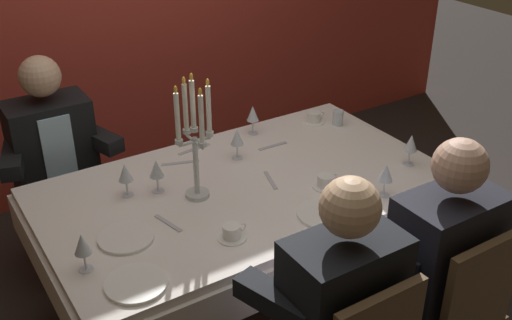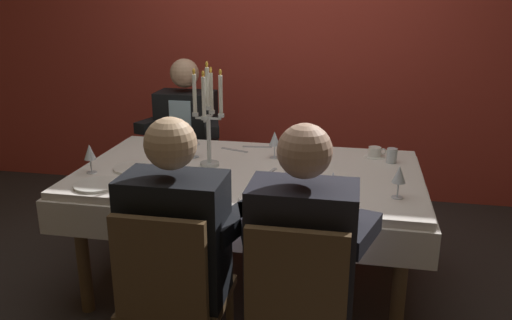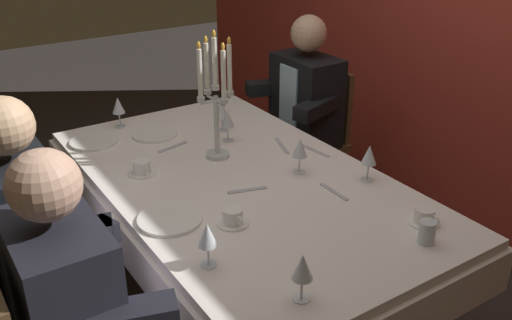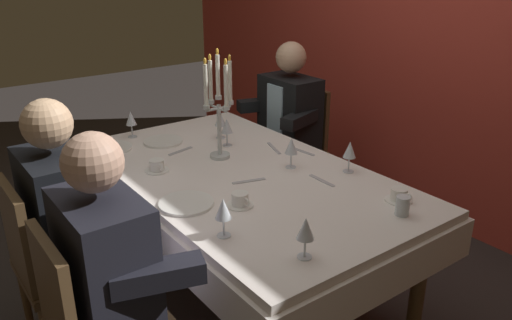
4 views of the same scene
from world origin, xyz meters
name	(u,v)px [view 2 (image 2 of 4)]	position (x,y,z in m)	size (l,w,h in m)	color
ground_plane	(249,285)	(0.00, 0.00, 0.00)	(12.00, 12.00, 0.00)	#2F2A28
back_wall	(290,35)	(0.00, 1.66, 1.35)	(6.00, 0.12, 2.70)	#BF3C2F
dining_table	(249,189)	(0.00, 0.00, 0.62)	(1.94, 1.14, 0.74)	white
candelabra	(208,118)	(-0.24, 0.02, 1.02)	(0.19, 0.19, 0.60)	silver
dinner_plate_0	(264,197)	(0.16, -0.41, 0.75)	(0.25, 0.25, 0.01)	white
dinner_plate_1	(134,168)	(-0.64, -0.12, 0.75)	(0.23, 0.23, 0.01)	white
dinner_plate_2	(97,185)	(-0.72, -0.41, 0.75)	(0.24, 0.24, 0.01)	white
wine_glass_0	(333,182)	(0.49, -0.43, 0.86)	(0.07, 0.07, 0.16)	silver
wine_glass_1	(194,139)	(-0.37, 0.16, 0.85)	(0.07, 0.07, 0.16)	silver
wine_glass_2	(90,153)	(-0.85, -0.22, 0.86)	(0.07, 0.07, 0.16)	silver
wine_glass_3	(275,140)	(0.11, 0.24, 0.85)	(0.07, 0.07, 0.16)	silver
wine_glass_4	(175,136)	(-0.51, 0.20, 0.85)	(0.07, 0.07, 0.16)	silver
wine_glass_5	(399,175)	(0.80, -0.27, 0.85)	(0.07, 0.07, 0.16)	silver
wine_glass_6	(314,133)	(0.33, 0.45, 0.85)	(0.07, 0.07, 0.16)	silver
water_tumbler_0	(392,156)	(0.80, 0.28, 0.78)	(0.06, 0.06, 0.09)	silver
coffee_cup_0	(375,153)	(0.70, 0.38, 0.77)	(0.13, 0.12, 0.06)	white
coffee_cup_1	(184,183)	(-0.27, -0.34, 0.77)	(0.13, 0.12, 0.06)	white
coffee_cup_2	(299,182)	(0.31, -0.22, 0.77)	(0.13, 0.12, 0.06)	white
spoon_0	(269,173)	(0.12, -0.04, 0.74)	(0.17, 0.02, 0.01)	#B7B7BC
knife_1	(257,147)	(-0.04, 0.44, 0.74)	(0.19, 0.02, 0.01)	#B7B7BC
knife_2	(234,150)	(-0.17, 0.35, 0.74)	(0.19, 0.02, 0.01)	#B7B7BC
spoon_3	(312,159)	(0.33, 0.25, 0.74)	(0.17, 0.02, 0.01)	#B7B7BC
spoon_4	(167,170)	(-0.45, -0.11, 0.74)	(0.17, 0.02, 0.01)	#B7B7BC
seated_diner_0	(187,127)	(-0.66, 0.89, 0.74)	(0.63, 0.48, 1.24)	brown
seated_diner_1	(175,237)	(-0.13, -0.89, 0.74)	(0.63, 0.48, 1.24)	brown
seated_diner_2	(302,249)	(0.40, -0.89, 0.74)	(0.63, 0.48, 1.24)	brown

